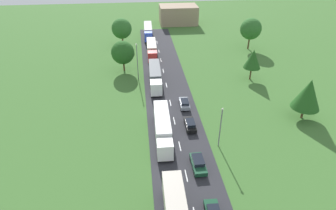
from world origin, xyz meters
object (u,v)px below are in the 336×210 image
(truck_fourth, at_px, (152,49))
(tree_elm, at_px, (122,29))
(lamppost_third, at_px, (137,60))
(truck_second, at_px, (163,127))
(tree_oak, at_px, (253,59))
(car_third, at_px, (198,163))
(tree_pine, at_px, (251,29))
(car_fifth, at_px, (184,103))
(distant_building, at_px, (178,15))
(car_fourth, at_px, (190,124))
(truck_fifth, at_px, (148,31))
(truck_third, at_px, (155,76))
(tree_birch, at_px, (308,94))
(tree_ash, at_px, (123,53))
(lamppost_second, at_px, (221,125))

(truck_fourth, bearing_deg, tree_elm, 130.85)
(tree_elm, bearing_deg, lamppost_third, -79.97)
(truck_second, bearing_deg, tree_oak, 41.59)
(truck_fourth, xyz_separation_m, car_third, (4.26, -45.19, -1.18))
(car_third, relative_size, tree_pine, 0.50)
(tree_elm, bearing_deg, car_fifth, -70.58)
(truck_second, bearing_deg, car_third, -59.82)
(truck_fourth, relative_size, distant_building, 0.88)
(car_third, distance_m, car_fourth, 10.02)
(car_fourth, relative_size, lamppost_third, 0.49)
(truck_fifth, relative_size, lamppost_third, 1.50)
(truck_second, height_order, car_third, truck_second)
(truck_fifth, bearing_deg, tree_pine, -26.11)
(truck_third, bearing_deg, tree_oak, 0.53)
(tree_oak, distance_m, tree_birch, 17.40)
(car_fifth, distance_m, tree_oak, 20.96)
(tree_elm, relative_size, tree_ash, 1.07)
(tree_oak, bearing_deg, car_third, -122.90)
(lamppost_second, height_order, distant_building, lamppost_second)
(lamppost_third, xyz_separation_m, tree_oak, (26.44, -2.63, 0.22))
(car_fourth, height_order, lamppost_third, lamppost_third)
(truck_fourth, distance_m, lamppost_second, 41.49)
(truck_fourth, height_order, lamppost_second, lamppost_second)
(truck_third, relative_size, car_fifth, 3.03)
(car_fourth, xyz_separation_m, tree_elm, (-13.15, 44.84, 4.36))
(tree_ash, bearing_deg, tree_oak, -15.05)
(tree_ash, bearing_deg, car_fourth, -64.67)
(truck_fourth, distance_m, tree_ash, 12.16)
(car_third, relative_size, distant_building, 0.33)
(truck_fifth, distance_m, tree_ash, 27.07)
(truck_fourth, relative_size, car_fifth, 2.82)
(lamppost_third, bearing_deg, tree_elm, 100.03)
(truck_second, distance_m, distant_building, 69.95)
(truck_third, distance_m, car_fourth, 18.53)
(car_third, xyz_separation_m, car_fifth, (0.64, 17.26, -0.04))
(tree_birch, distance_m, tree_ash, 42.13)
(truck_fifth, bearing_deg, car_fourth, -84.48)
(car_fourth, bearing_deg, lamppost_third, 113.25)
(truck_fifth, bearing_deg, lamppost_third, -97.00)
(lamppost_second, height_order, lamppost_third, lamppost_third)
(car_fourth, bearing_deg, lamppost_second, -54.58)
(car_fourth, height_order, tree_ash, tree_ash)
(truck_second, xyz_separation_m, car_third, (4.57, -7.87, -1.28))
(truck_fourth, distance_m, tree_birch, 43.24)
(truck_fifth, relative_size, car_fifth, 3.09)
(car_fifth, xyz_separation_m, tree_oak, (17.48, 10.75, 4.29))
(tree_oak, relative_size, tree_ash, 0.96)
(tree_birch, bearing_deg, car_fifth, 163.99)
(truck_third, distance_m, tree_elm, 28.40)
(truck_second, xyz_separation_m, tree_birch, (26.73, 3.22, 2.99))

